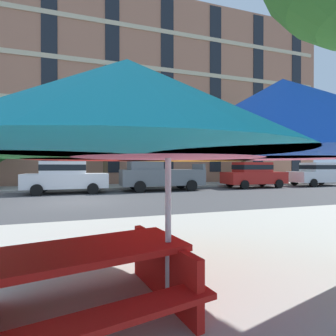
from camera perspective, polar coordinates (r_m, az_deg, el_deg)
name	(u,v)px	position (r m, az deg, el deg)	size (l,w,h in m)	color
ground_plane	(78,202)	(11.49, -19.70, -7.18)	(120.00, 120.00, 0.00)	#424244
sidewalk_far	(82,187)	(18.24, -18.90, -4.17)	(56.00, 3.60, 0.12)	#9E998E
apartment_building	(83,100)	(27.15, -18.53, 14.23)	(45.34, 12.08, 16.00)	#A87056
sedan_white	(66,176)	(15.13, -22.00, -1.74)	(4.40, 1.98, 1.78)	silver
pickup_gray	(158,174)	(15.64, -2.18, -1.36)	(5.10, 2.12, 2.20)	slate
sedan_red	(253,174)	(18.70, 18.65, -1.32)	(4.40, 1.98, 1.78)	#B21E19
sedan_white_midblock	(318,173)	(22.67, 30.73, -1.05)	(4.40, 1.98, 1.78)	silver
street_tree_middle	(103,138)	(18.18, -14.48, 6.60)	(2.51, 2.68, 4.91)	brown
street_tree_right	(245,135)	(21.97, 16.94, 7.10)	(3.94, 3.84, 5.95)	#4C3823
patio_umbrella	(168,131)	(2.52, 0.03, 8.42)	(4.06, 3.77, 2.21)	silver
picnic_table	(87,278)	(2.64, -17.84, -22.55)	(2.06, 1.84, 0.77)	red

